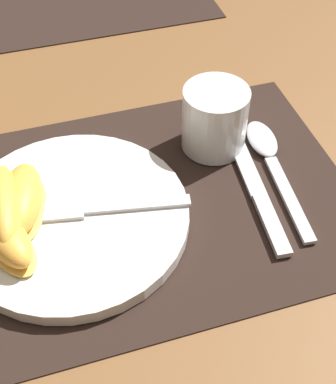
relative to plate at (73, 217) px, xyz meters
name	(u,v)px	position (x,y,z in m)	size (l,w,h in m)	color
ground_plane	(156,202)	(0.09, 0.01, -0.01)	(3.00, 3.00, 0.00)	brown
placemat	(156,201)	(0.09, 0.01, -0.01)	(0.44, 0.33, 0.00)	black
plate	(73,217)	(0.00, 0.00, 0.00)	(0.25, 0.25, 0.02)	white
juice_glass	(214,122)	(0.18, 0.07, 0.03)	(0.08, 0.08, 0.08)	silver
knife	(255,186)	(0.20, -0.01, -0.01)	(0.04, 0.21, 0.01)	silver
spoon	(269,153)	(0.24, 0.03, 0.00)	(0.04, 0.19, 0.01)	silver
fork	(91,209)	(0.02, 0.00, 0.01)	(0.18, 0.05, 0.00)	silver
citrus_wedge_0	(22,200)	(-0.05, 0.02, 0.02)	(0.07, 0.11, 0.04)	#F7C656
citrus_wedge_1	(6,211)	(-0.06, 0.00, 0.03)	(0.04, 0.12, 0.05)	#F7C656
citrus_wedge_2	(4,235)	(-0.07, -0.02, 0.02)	(0.07, 0.11, 0.04)	#F7C656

